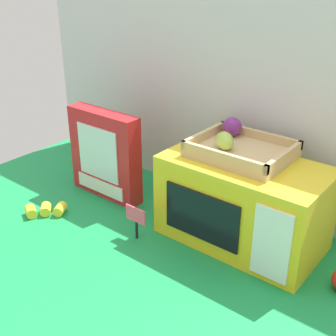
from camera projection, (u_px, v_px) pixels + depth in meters
ground_plane at (195, 229)px, 1.31m from camera, size 1.70×1.70×0.00m
display_back_panel at (242, 105)px, 1.33m from camera, size 1.61×0.03×0.64m
toy_microwave at (243, 203)px, 1.21m from camera, size 0.43×0.25×0.24m
food_groups_crate at (239, 148)px, 1.20m from camera, size 0.25×0.20×0.08m
cookie_set_box at (105, 155)px, 1.44m from camera, size 0.27×0.06×0.29m
price_sign at (136, 218)px, 1.24m from camera, size 0.07×0.01×0.10m
loose_toy_banana at (46, 210)px, 1.37m from camera, size 0.11×0.12×0.03m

